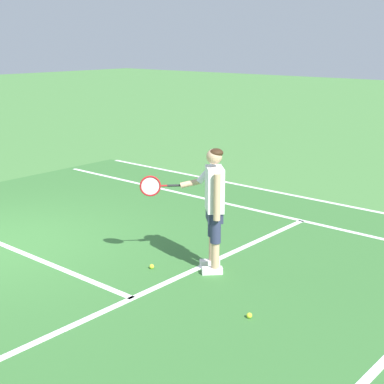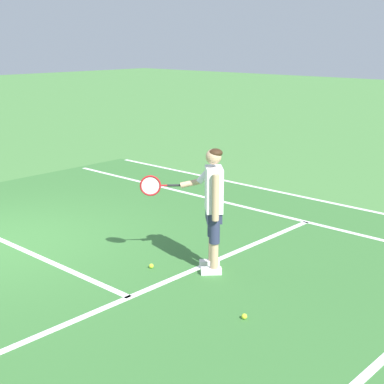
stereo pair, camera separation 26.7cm
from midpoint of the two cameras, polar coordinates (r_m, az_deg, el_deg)
The scene contains 8 objects.
ground_plane at distance 9.51m, azimuth -17.52°, elevation -4.74°, with size 80.00×80.00×0.00m, color #477F3D.
court_inner_surface at distance 8.49m, azimuth -13.15°, elevation -6.81°, with size 10.98×9.74×0.00m, color #387033.
line_service at distance 7.22m, azimuth -5.22°, elevation -10.43°, with size 8.23×0.10×0.01m, color white.
line_singles_right at distance 11.16m, azimuth 4.47°, elevation -1.14°, with size 0.10×9.34×0.01m, color white.
line_doubles_right at distance 12.24m, azimuth 8.47°, elevation 0.19°, with size 0.10×9.34×0.01m, color white.
tennis_player at distance 7.68m, azimuth 2.98°, elevation -0.95°, with size 0.75×1.16×1.71m.
tennis_ball_near_feet at distance 8.05m, azimuth -3.14°, elevation -7.40°, with size 0.07×0.07×0.07m, color #CCE02D.
tennis_ball_by_baseline at distance 6.72m, azimuth 6.41°, elevation -12.25°, with size 0.07×0.07×0.07m, color #CCE02D.
Camera 2 is at (-4.25, -7.97, 3.10)m, focal length 53.39 mm.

